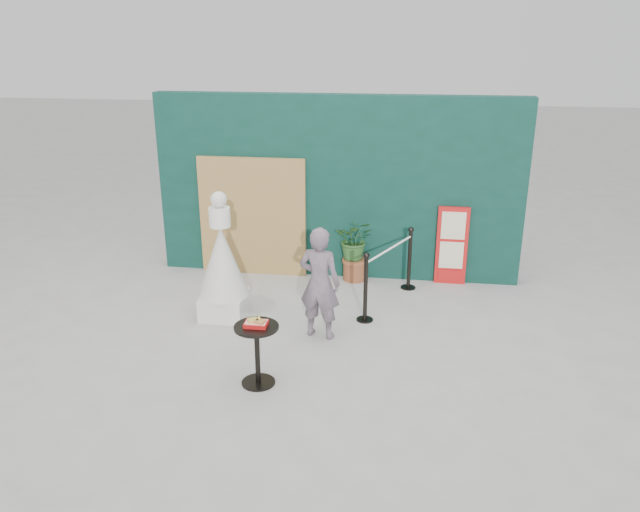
{
  "coord_description": "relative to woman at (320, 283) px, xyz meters",
  "views": [
    {
      "loc": [
        1.19,
        -6.8,
        3.92
      ],
      "look_at": [
        0.0,
        1.2,
        1.0
      ],
      "focal_mm": 35.0,
      "sensor_mm": 36.0,
      "label": 1
    }
  ],
  "objects": [
    {
      "name": "planter",
      "position": [
        0.27,
        2.11,
        -0.16
      ],
      "size": [
        0.62,
        0.54,
        1.06
      ],
      "color": "brown",
      "rests_on": "ground"
    },
    {
      "name": "woman",
      "position": [
        0.0,
        0.0,
        0.0
      ],
      "size": [
        0.63,
        0.48,
        1.55
      ],
      "primitive_type": "imported",
      "rotation": [
        0.0,
        0.0,
        2.93
      ],
      "color": "slate",
      "rests_on": "ground"
    },
    {
      "name": "back_wall",
      "position": [
        -0.06,
        2.38,
        0.72
      ],
      "size": [
        6.0,
        0.3,
        3.0
      ],
      "primitive_type": "cube",
      "color": "#0A2F24",
      "rests_on": "ground"
    },
    {
      "name": "cafe_table",
      "position": [
        -0.54,
        -1.32,
        -0.28
      ],
      "size": [
        0.52,
        0.52,
        0.75
      ],
      "color": "black",
      "rests_on": "ground"
    },
    {
      "name": "stanchion_barrier",
      "position": [
        0.87,
        1.22,
        -0.28
      ],
      "size": [
        0.84,
        1.54,
        1.03
      ],
      "color": "black",
      "rests_on": "ground"
    },
    {
      "name": "bamboo_fence",
      "position": [
        -1.46,
        2.17,
        0.22
      ],
      "size": [
        1.8,
        0.08,
        2.0
      ],
      "primitive_type": "cube",
      "color": "tan",
      "rests_on": "ground"
    },
    {
      "name": "ground",
      "position": [
        -0.06,
        -0.77,
        -0.78
      ],
      "size": [
        60.0,
        60.0,
        0.0
      ],
      "primitive_type": "plane",
      "color": "#ADAAA5",
      "rests_on": "ground"
    },
    {
      "name": "statue",
      "position": [
        -1.46,
        0.42,
        -0.01
      ],
      "size": [
        0.73,
        0.73,
        1.87
      ],
      "color": "silver",
      "rests_on": "ground"
    },
    {
      "name": "menu_board",
      "position": [
        1.84,
        2.19,
        -0.13
      ],
      "size": [
        0.5,
        0.07,
        1.3
      ],
      "color": "red",
      "rests_on": "ground"
    },
    {
      "name": "food_basket",
      "position": [
        -0.54,
        -1.32,
        0.01
      ],
      "size": [
        0.26,
        0.19,
        0.11
      ],
      "color": "red",
      "rests_on": "cafe_table"
    }
  ]
}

